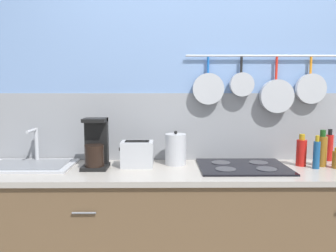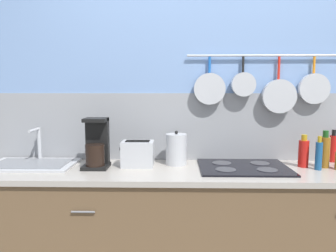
# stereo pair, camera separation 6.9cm
# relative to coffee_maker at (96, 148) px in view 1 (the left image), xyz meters

# --- Properties ---
(wall_back) EXTENTS (7.20, 0.14, 2.60)m
(wall_back) POSITION_rel_coffee_maker_xyz_m (0.77, 0.28, 0.25)
(wall_back) COLOR #7293C6
(wall_back) RESTS_ON ground_plane
(cabinet_base) EXTENTS (3.11, 0.56, 0.85)m
(cabinet_base) POSITION_rel_coffee_maker_xyz_m (0.77, -0.05, -0.60)
(cabinet_base) COLOR brown
(cabinet_base) RESTS_ON ground_plane
(countertop) EXTENTS (3.15, 0.59, 0.03)m
(countertop) POSITION_rel_coffee_maker_xyz_m (0.77, -0.05, -0.16)
(countertop) COLOR #A59E93
(countertop) RESTS_ON cabinet_base
(sink_basin) EXTENTS (0.60, 0.39, 0.25)m
(sink_basin) POSITION_rel_coffee_maker_xyz_m (-0.47, 0.04, -0.12)
(sink_basin) COLOR #B7BABF
(sink_basin) RESTS_ON countertop
(coffee_maker) EXTENTS (0.17, 0.18, 0.34)m
(coffee_maker) POSITION_rel_coffee_maker_xyz_m (0.00, 0.00, 0.00)
(coffee_maker) COLOR black
(coffee_maker) RESTS_ON countertop
(toaster) EXTENTS (0.23, 0.15, 0.18)m
(toaster) POSITION_rel_coffee_maker_xyz_m (0.28, 0.03, -0.05)
(toaster) COLOR #B7BABF
(toaster) RESTS_ON countertop
(kettle) EXTENTS (0.15, 0.15, 0.24)m
(kettle) POSITION_rel_coffee_maker_xyz_m (0.54, 0.09, -0.03)
(kettle) COLOR #B7BABF
(kettle) RESTS_ON countertop
(cooktop) EXTENTS (0.60, 0.46, 0.01)m
(cooktop) POSITION_rel_coffee_maker_xyz_m (1.00, -0.00, -0.13)
(cooktop) COLOR black
(cooktop) RESTS_ON countertop
(bottle_sesame_oil) EXTENTS (0.07, 0.07, 0.22)m
(bottle_sesame_oil) POSITION_rel_coffee_maker_xyz_m (1.41, 0.05, -0.04)
(bottle_sesame_oil) COLOR red
(bottle_sesame_oil) RESTS_ON countertop
(bottle_vinegar) EXTENTS (0.04, 0.04, 0.22)m
(bottle_vinegar) POSITION_rel_coffee_maker_xyz_m (1.48, -0.03, -0.04)
(bottle_vinegar) COLOR navy
(bottle_vinegar) RESTS_ON countertop
(bottle_hot_sauce) EXTENTS (0.07, 0.07, 0.25)m
(bottle_hot_sauce) POSITION_rel_coffee_maker_xyz_m (1.55, 0.03, -0.03)
(bottle_hot_sauce) COLOR #8C5919
(bottle_hot_sauce) RESTS_ON countertop
(bottle_olive_oil) EXTENTS (0.05, 0.05, 0.14)m
(bottle_olive_oil) POSITION_rel_coffee_maker_xyz_m (1.62, -0.03, -0.08)
(bottle_olive_oil) COLOR #8C5919
(bottle_olive_oil) RESTS_ON countertop
(bottle_cooking_wine) EXTENTS (0.05, 0.05, 0.24)m
(bottle_cooking_wine) POSITION_rel_coffee_maker_xyz_m (1.69, 0.20, -0.03)
(bottle_cooking_wine) COLOR red
(bottle_cooking_wine) RESTS_ON countertop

